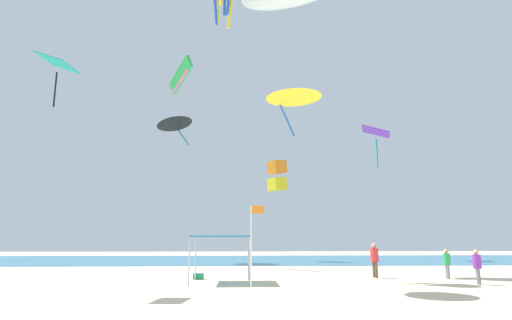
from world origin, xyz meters
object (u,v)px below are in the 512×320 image
at_px(canopy_tent, 221,238).
at_px(kite_box_orange, 277,176).
at_px(person_near_tent, 447,261).
at_px(kite_diamond_purple, 376,134).
at_px(kite_diamond_teal, 58,65).
at_px(banner_flag, 253,238).
at_px(person_central, 477,264).
at_px(kite_delta_yellow, 293,93).
at_px(cooler_box, 198,276).
at_px(kite_delta_black, 174,121).
at_px(person_leftmost, 374,257).
at_px(kite_parafoil_green, 181,75).

bearing_deg(canopy_tent, kite_box_orange, 76.39).
relative_size(canopy_tent, person_near_tent, 1.84).
bearing_deg(kite_diamond_purple, kite_diamond_teal, 154.85).
xyz_separation_m(person_near_tent, banner_flag, (-10.81, -4.08, 1.25)).
relative_size(person_central, kite_delta_yellow, 0.51).
bearing_deg(banner_flag, person_central, 6.86).
xyz_separation_m(banner_flag, cooler_box, (-2.79, 4.42, -2.01)).
xyz_separation_m(canopy_tent, kite_delta_yellow, (3.45, -2.85, 6.78)).
bearing_deg(person_central, banner_flag, -61.99).
height_order(kite_box_orange, kite_delta_black, kite_delta_black).
bearing_deg(person_near_tent, kite_delta_yellow, 128.12).
distance_m(person_central, kite_box_orange, 23.38).
xyz_separation_m(person_central, cooler_box, (-13.68, 3.11, -0.79)).
distance_m(canopy_tent, cooler_box, 2.93).
relative_size(person_leftmost, banner_flag, 0.53).
relative_size(kite_diamond_purple, kite_diamond_teal, 1.88).
distance_m(person_near_tent, person_central, 2.77).
bearing_deg(kite_diamond_teal, kite_box_orange, 159.75).
relative_size(person_central, kite_parafoil_green, 0.48).
height_order(canopy_tent, banner_flag, banner_flag).
height_order(person_central, kite_delta_yellow, kite_delta_yellow).
xyz_separation_m(person_leftmost, kite_box_orange, (-3.90, 17.19, 7.29)).
distance_m(person_leftmost, kite_delta_yellow, 10.64).
bearing_deg(kite_box_orange, canopy_tent, -45.11).
xyz_separation_m(banner_flag, kite_delta_yellow, (1.93, -0.14, 6.77)).
bearing_deg(banner_flag, kite_diamond_teal, -176.61).
height_order(kite_delta_black, kite_diamond_teal, kite_delta_black).
relative_size(kite_diamond_purple, kite_box_orange, 1.42).
bearing_deg(banner_flag, person_near_tent, 20.69).
distance_m(kite_delta_yellow, kite_delta_black, 23.03).
relative_size(banner_flag, kite_delta_black, 0.77).
height_order(person_central, kite_diamond_teal, kite_diamond_teal).
distance_m(person_near_tent, cooler_box, 13.63).
relative_size(person_near_tent, kite_delta_black, 0.34).
bearing_deg(kite_parafoil_green, person_central, -160.20).
relative_size(canopy_tent, person_central, 1.78).
bearing_deg(person_central, kite_diamond_teal, -63.56).
relative_size(banner_flag, kite_delta_yellow, 1.13).
bearing_deg(person_leftmost, kite_diamond_purple, 156.13).
relative_size(canopy_tent, kite_box_orange, 0.92).
bearing_deg(cooler_box, kite_diamond_teal, -141.52).
relative_size(person_near_tent, person_central, 0.97).
height_order(canopy_tent, person_leftmost, canopy_tent).
relative_size(cooler_box, kite_box_orange, 0.18).
bearing_deg(kite_parafoil_green, kite_delta_black, -17.62).
height_order(person_near_tent, kite_diamond_teal, kite_diamond_teal).
relative_size(canopy_tent, person_leftmost, 1.54).
height_order(cooler_box, kite_delta_yellow, kite_delta_yellow).
bearing_deg(person_leftmost, person_near_tent, 74.49).
bearing_deg(kite_delta_yellow, person_leftmost, 121.04).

